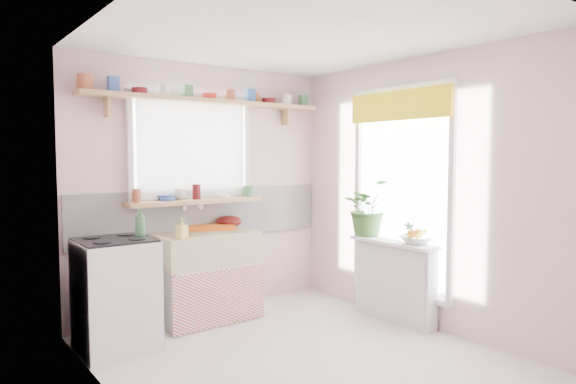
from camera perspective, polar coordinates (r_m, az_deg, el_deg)
room at (r=5.01m, az=1.38°, el=1.57°), size 3.20×3.20×3.20m
sink_unit at (r=5.07m, az=-9.07°, el=-9.18°), size 0.95×0.65×1.11m
cooker at (r=4.49m, az=-18.60°, el=-10.70°), size 0.58×0.58×0.93m
radiator_ledge at (r=5.10m, az=11.76°, el=-9.51°), size 0.22×0.95×0.78m
windowsill at (r=5.12m, az=-10.12°, el=-1.02°), size 1.40×0.22×0.04m
pine_shelf at (r=5.19m, az=-8.70°, el=9.90°), size 2.52×0.24×0.04m
shelf_crockery at (r=5.20m, az=-8.71°, el=10.72°), size 2.47×0.11×0.12m
sill_crockery at (r=5.11m, az=-10.13°, el=-0.17°), size 1.35×0.11×0.12m
dish_tray at (r=5.24m, az=-8.55°, el=-3.83°), size 0.54×0.48×0.04m
colander at (r=5.34m, az=-6.58°, el=-3.26°), size 0.34×0.34×0.12m
jade_plant at (r=5.29m, az=8.85°, el=-1.71°), size 0.52×0.46×0.57m
fruit_bowl at (r=4.90m, az=14.11°, el=-5.19°), size 0.36×0.36×0.07m
herb_pot at (r=4.91m, az=13.29°, el=-4.40°), size 0.12×0.11×0.20m
soap_bottle_sink at (r=4.66m, az=-11.69°, el=-4.00°), size 0.10×0.10×0.18m
sill_cup at (r=5.10m, az=-11.93°, el=-0.22°), size 0.17×0.17×0.11m
sill_bowl at (r=5.04m, az=-13.53°, el=-0.61°), size 0.20×0.20×0.05m
shelf_vase at (r=5.54m, az=-3.60°, el=10.46°), size 0.15×0.15×0.13m
cooker_bottle at (r=4.46m, az=-16.10°, el=-3.23°), size 0.10×0.10×0.24m
fruit at (r=4.90m, az=14.11°, el=-4.48°), size 0.20×0.14×0.10m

